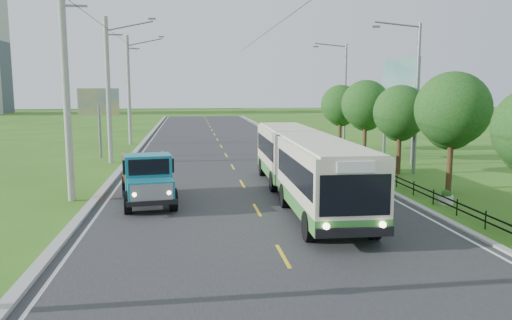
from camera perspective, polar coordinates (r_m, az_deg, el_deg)
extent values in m
plane|color=#2B5A15|center=(15.79, 3.11, -10.96)|extent=(240.00, 240.00, 0.00)
cube|color=#28282B|center=(35.15, -2.96, -0.30)|extent=(14.00, 120.00, 0.02)
cube|color=#9E9E99|center=(35.30, -14.69, -0.41)|extent=(0.40, 120.00, 0.15)
cube|color=#9E9E99|center=(36.42, 8.32, -0.01)|extent=(0.30, 120.00, 0.10)
cube|color=silver|center=(35.24, -13.80, -0.48)|extent=(0.12, 120.00, 0.00)
cube|color=silver|center=(36.29, 7.56, -0.07)|extent=(0.12, 120.00, 0.00)
cube|color=yellow|center=(15.78, 3.11, -10.88)|extent=(0.12, 2.20, 0.00)
cube|color=black|center=(31.01, 12.88, -1.08)|extent=(0.04, 40.00, 0.60)
cylinder|color=gray|center=(24.28, -20.87, 7.23)|extent=(0.32, 0.32, 10.00)
cube|color=slate|center=(24.45, -20.15, 16.22)|extent=(1.20, 0.10, 0.10)
cylinder|color=gray|center=(36.08, -16.53, 7.55)|extent=(0.32, 0.32, 10.00)
cube|color=slate|center=(36.19, -15.98, 13.61)|extent=(1.20, 0.10, 0.10)
cube|color=slate|center=(36.05, -11.80, 15.53)|extent=(0.50, 0.18, 0.12)
cylinder|color=gray|center=(47.97, -14.33, 7.70)|extent=(0.32, 0.32, 10.00)
cube|color=slate|center=(48.05, -13.89, 12.25)|extent=(1.20, 0.10, 0.10)
cube|color=slate|center=(47.95, -10.76, 13.68)|extent=(0.50, 0.18, 0.12)
cylinder|color=#382314|center=(26.16, 21.27, -0.07)|extent=(0.28, 0.28, 3.36)
sphere|color=#193F12|center=(25.95, 21.56, 5.45)|extent=(3.60, 3.60, 3.60)
sphere|color=#193F12|center=(26.52, 21.33, 3.95)|extent=(2.64, 2.64, 2.64)
cylinder|color=#382314|center=(31.52, 16.01, 1.18)|extent=(0.28, 0.28, 3.02)
sphere|color=#193F12|center=(31.34, 16.18, 5.30)|extent=(3.24, 3.24, 3.24)
sphere|color=#193F12|center=(31.91, 16.10, 4.18)|extent=(2.38, 2.38, 2.38)
cylinder|color=#382314|center=(37.05, 12.32, 2.48)|extent=(0.28, 0.28, 3.25)
sphere|color=#193F12|center=(36.90, 12.43, 6.24)|extent=(3.48, 3.48, 3.48)
sphere|color=#193F12|center=(37.46, 12.43, 5.20)|extent=(2.55, 2.55, 2.55)
cylinder|color=#382314|center=(42.72, 9.58, 3.17)|extent=(0.28, 0.28, 3.08)
sphere|color=#193F12|center=(42.59, 9.65, 6.27)|extent=(3.30, 3.30, 3.30)
sphere|color=#193F12|center=(43.15, 9.69, 5.41)|extent=(2.42, 2.42, 2.42)
cylinder|color=slate|center=(31.73, 17.89, 6.56)|extent=(0.20, 0.20, 9.00)
cylinder|color=slate|center=(31.37, 15.87, 14.68)|extent=(2.80, 0.10, 0.34)
cube|color=slate|center=(30.87, 13.57, 14.60)|extent=(0.45, 0.16, 0.12)
cylinder|color=slate|center=(44.78, 10.14, 7.17)|extent=(0.20, 0.20, 9.00)
cylinder|color=slate|center=(44.53, 8.53, 12.87)|extent=(2.80, 0.10, 0.34)
cube|color=slate|center=(44.17, 6.86, 12.75)|extent=(0.45, 0.16, 0.12)
cylinder|color=silver|center=(24.11, 20.87, -4.28)|extent=(0.64, 0.64, 0.40)
sphere|color=#193F12|center=(24.06, 20.90, -3.70)|extent=(0.44, 0.44, 0.44)
cylinder|color=silver|center=(31.24, 13.90, -1.24)|extent=(0.64, 0.64, 0.40)
sphere|color=#193F12|center=(31.20, 13.92, -0.78)|extent=(0.44, 0.44, 0.44)
cylinder|color=silver|center=(38.71, 9.58, 0.67)|extent=(0.64, 0.64, 0.40)
sphere|color=#193F12|center=(38.68, 9.59, 1.03)|extent=(0.44, 0.44, 0.44)
cylinder|color=slate|center=(39.36, -17.42, 3.16)|extent=(0.20, 0.20, 4.00)
cube|color=yellow|center=(39.24, -17.56, 6.36)|extent=(3.00, 0.15, 2.00)
cylinder|color=slate|center=(35.63, 17.52, 3.48)|extent=(0.24, 0.24, 5.00)
cylinder|color=slate|center=(40.20, 14.50, 4.09)|extent=(0.24, 0.24, 5.00)
cube|color=#144C47|center=(37.81, 16.12, 8.80)|extent=(0.20, 6.00, 3.00)
cube|color=#388334|center=(19.62, 7.85, -4.78)|extent=(2.70, 7.62, 0.55)
cube|color=beige|center=(19.38, 7.92, -1.17)|extent=(2.70, 7.62, 1.95)
cube|color=black|center=(19.38, 7.92, -1.14)|extent=(2.72, 7.02, 0.96)
cube|color=#388334|center=(27.61, 3.64, -0.96)|extent=(2.68, 7.12, 0.55)
cube|color=beige|center=(27.44, 3.67, 1.62)|extent=(2.68, 7.12, 1.95)
cube|color=black|center=(27.44, 3.67, 1.64)|extent=(2.71, 6.51, 0.96)
cube|color=#4C4C4C|center=(23.55, 5.35, -0.16)|extent=(2.39, 1.06, 2.40)
cube|color=black|center=(15.81, 11.28, -3.98)|extent=(2.27, 0.11, 1.31)
cylinder|color=black|center=(17.19, 6.05, -7.56)|extent=(0.35, 1.06, 1.05)
cylinder|color=black|center=(17.81, 13.29, -7.18)|extent=(0.35, 1.06, 1.05)
cylinder|color=black|center=(21.90, 3.29, -4.10)|extent=(0.35, 1.06, 1.05)
cylinder|color=black|center=(22.39, 9.06, -3.92)|extent=(0.35, 1.06, 1.05)
cylinder|color=black|center=(25.22, 1.99, -2.46)|extent=(0.35, 1.06, 1.05)
cylinder|color=black|center=(25.65, 7.04, -2.34)|extent=(0.35, 1.06, 1.05)
cylinder|color=black|center=(29.76, 0.71, -0.82)|extent=(0.35, 1.06, 1.05)
cylinder|color=black|center=(30.12, 5.01, -0.75)|extent=(0.35, 1.06, 1.05)
cube|color=#17768B|center=(21.18, -11.95, -3.43)|extent=(2.03, 1.51, 0.89)
cube|color=#17768B|center=(22.41, -12.23, -1.64)|extent=(2.15, 1.70, 1.78)
cube|color=black|center=(22.34, -12.27, -0.51)|extent=(2.30, 1.46, 0.62)
cube|color=black|center=(23.26, -12.29, -3.41)|extent=(1.66, 5.42, 0.22)
cube|color=#CB6C13|center=(24.60, -12.58, -0.68)|extent=(2.42, 2.94, 1.16)
cylinder|color=black|center=(21.42, -14.45, -4.72)|extent=(0.45, 1.02, 0.98)
cylinder|color=black|center=(21.54, -9.45, -4.50)|extent=(0.45, 1.02, 0.98)
cylinder|color=black|center=(24.91, -14.69, -2.94)|extent=(0.45, 1.02, 0.98)
cylinder|color=black|center=(25.01, -10.40, -2.76)|extent=(0.45, 1.02, 0.98)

